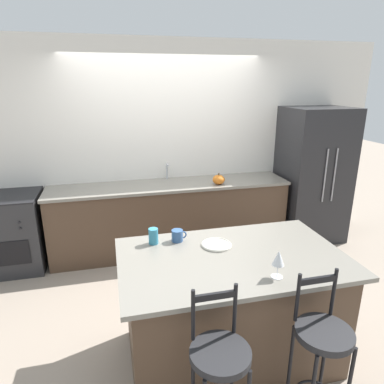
# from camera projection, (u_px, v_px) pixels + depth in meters

# --- Properties ---
(ground_plane) EXTENTS (18.00, 18.00, 0.00)m
(ground_plane) POSITION_uv_depth(u_px,v_px,m) (177.00, 261.00, 4.35)
(ground_plane) COLOR gray
(wall_back) EXTENTS (6.00, 0.07, 2.70)m
(wall_back) POSITION_uv_depth(u_px,v_px,m) (165.00, 146.00, 4.56)
(wall_back) COLOR silver
(wall_back) RESTS_ON ground_plane
(back_counter) EXTENTS (3.08, 0.67, 0.92)m
(back_counter) POSITION_uv_depth(u_px,v_px,m) (171.00, 217.00, 4.55)
(back_counter) COLOR #4C3828
(back_counter) RESTS_ON ground_plane
(sink_faucet) EXTENTS (0.02, 0.13, 0.22)m
(sink_faucet) POSITION_uv_depth(u_px,v_px,m) (167.00, 169.00, 4.54)
(sink_faucet) COLOR #ADAFB5
(sink_faucet) RESTS_ON back_counter
(kitchen_island) EXTENTS (1.71, 1.04, 0.92)m
(kitchen_island) POSITION_uv_depth(u_px,v_px,m) (231.00, 307.00, 2.72)
(kitchen_island) COLOR #4C3828
(kitchen_island) RESTS_ON ground_plane
(refrigerator) EXTENTS (0.86, 0.76, 1.85)m
(refrigerator) POSITION_uv_depth(u_px,v_px,m) (312.00, 175.00, 4.79)
(refrigerator) COLOR #232326
(refrigerator) RESTS_ON ground_plane
(oven_range) EXTENTS (0.77, 0.68, 0.92)m
(oven_range) POSITION_uv_depth(u_px,v_px,m) (9.00, 233.00, 4.07)
(oven_range) COLOR #28282B
(oven_range) RESTS_ON ground_plane
(bar_stool_near) EXTENTS (0.35, 0.35, 1.08)m
(bar_stool_near) POSITION_uv_depth(u_px,v_px,m) (219.00, 371.00, 1.95)
(bar_stool_near) COLOR black
(bar_stool_near) RESTS_ON ground_plane
(bar_stool_far) EXTENTS (0.35, 0.35, 1.08)m
(bar_stool_far) POSITION_uv_depth(u_px,v_px,m) (321.00, 349.00, 2.11)
(bar_stool_far) COLOR black
(bar_stool_far) RESTS_ON ground_plane
(dinner_plate) EXTENTS (0.24, 0.24, 0.02)m
(dinner_plate) POSITION_uv_depth(u_px,v_px,m) (216.00, 244.00, 2.75)
(dinner_plate) COLOR beige
(dinner_plate) RESTS_ON kitchen_island
(wine_glass) EXTENTS (0.08, 0.08, 0.20)m
(wine_glass) POSITION_uv_depth(u_px,v_px,m) (278.00, 258.00, 2.26)
(wine_glass) COLOR white
(wine_glass) RESTS_ON kitchen_island
(coffee_mug) EXTENTS (0.13, 0.09, 0.10)m
(coffee_mug) POSITION_uv_depth(u_px,v_px,m) (178.00, 236.00, 2.81)
(coffee_mug) COLOR #335689
(coffee_mug) RESTS_ON kitchen_island
(tumbler_cup) EXTENTS (0.08, 0.08, 0.13)m
(tumbler_cup) POSITION_uv_depth(u_px,v_px,m) (153.00, 236.00, 2.76)
(tumbler_cup) COLOR teal
(tumbler_cup) RESTS_ON kitchen_island
(pumpkin_decoration) EXTENTS (0.16, 0.16, 0.15)m
(pumpkin_decoration) POSITION_uv_depth(u_px,v_px,m) (219.00, 180.00, 4.35)
(pumpkin_decoration) COLOR orange
(pumpkin_decoration) RESTS_ON back_counter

